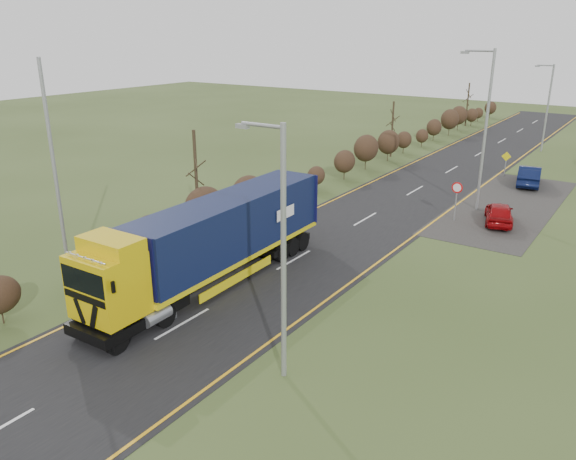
% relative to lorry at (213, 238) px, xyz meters
% --- Properties ---
extents(ground, '(160.00, 160.00, 0.00)m').
position_rel_lorry_xyz_m(ground, '(1.43, 0.40, -2.26)').
color(ground, '#37481E').
rests_on(ground, ground).
extents(road, '(8.00, 120.00, 0.02)m').
position_rel_lorry_xyz_m(road, '(1.43, 10.40, -2.25)').
color(road, black).
rests_on(road, ground).
extents(layby, '(6.00, 18.00, 0.02)m').
position_rel_lorry_xyz_m(layby, '(7.93, 20.40, -2.25)').
color(layby, '#2E2B28').
rests_on(layby, ground).
extents(lane_markings, '(7.52, 116.00, 0.01)m').
position_rel_lorry_xyz_m(lane_markings, '(1.43, 10.10, -2.23)').
color(lane_markings, gold).
rests_on(lane_markings, road).
extents(hedgerow, '(2.24, 102.04, 6.05)m').
position_rel_lorry_xyz_m(hedgerow, '(-4.57, 8.30, -0.64)').
color(hedgerow, black).
rests_on(hedgerow, ground).
extents(lorry, '(2.79, 14.36, 3.99)m').
position_rel_lorry_xyz_m(lorry, '(0.00, 0.00, 0.00)').
color(lorry, black).
rests_on(lorry, ground).
extents(car_red_hatchback, '(2.60, 4.14, 1.31)m').
position_rel_lorry_xyz_m(car_red_hatchback, '(8.46, 16.24, -1.61)').
color(car_red_hatchback, '#93070A').
rests_on(car_red_hatchback, ground).
extents(car_blue_sedan, '(2.32, 4.70, 1.48)m').
position_rel_lorry_xyz_m(car_blue_sedan, '(7.91, 26.78, -1.52)').
color(car_blue_sedan, black).
rests_on(car_blue_sedan, ground).
extents(streetlight_near, '(1.82, 0.18, 8.55)m').
position_rel_lorry_xyz_m(streetlight_near, '(6.67, -4.21, 2.43)').
color(streetlight_near, gray).
rests_on(streetlight_near, ground).
extents(streetlight_mid, '(2.14, 0.20, 10.09)m').
position_rel_lorry_xyz_m(streetlight_mid, '(6.36, 18.42, 3.33)').
color(streetlight_mid, gray).
rests_on(streetlight_mid, ground).
extents(streetlight_far, '(1.75, 0.18, 8.16)m').
position_rel_lorry_xyz_m(streetlight_far, '(5.93, 40.92, 2.21)').
color(streetlight_far, gray).
rests_on(streetlight_far, ground).
extents(left_pole, '(0.16, 0.16, 10.10)m').
position_rel_lorry_xyz_m(left_pole, '(-4.87, -4.22, 2.79)').
color(left_pole, gray).
rests_on(left_pole, ground).
extents(speed_sign, '(0.67, 0.10, 2.44)m').
position_rel_lorry_xyz_m(speed_sign, '(6.05, 15.32, -0.55)').
color(speed_sign, gray).
rests_on(speed_sign, ground).
extents(warning_board, '(0.75, 0.11, 1.97)m').
position_rel_lorry_xyz_m(warning_board, '(5.63, 28.76, -1.06)').
color(warning_board, gray).
rests_on(warning_board, ground).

